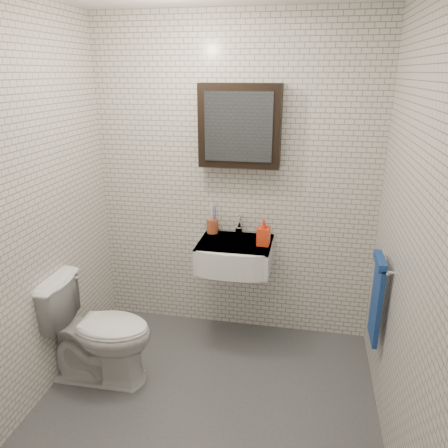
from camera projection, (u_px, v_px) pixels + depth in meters
name	position (u px, v px, depth m)	size (l,w,h in m)	color
ground	(207.00, 402.00, 2.89)	(2.20, 2.00, 0.01)	#484B4F
room_shell	(203.00, 188.00, 2.40)	(2.22, 2.02, 2.51)	silver
washbasin	(234.00, 255.00, 3.31)	(0.55, 0.50, 0.20)	white
faucet	(239.00, 227.00, 3.44)	(0.06, 0.20, 0.15)	silver
mirror_cabinet	(240.00, 126.00, 3.18)	(0.60, 0.15, 0.60)	black
towel_rail	(377.00, 295.00, 2.78)	(0.09, 0.30, 0.58)	silver
toothbrush_cup	(212.00, 225.00, 3.49)	(0.10, 0.10, 0.25)	#9D4427
soap_bottle	(264.00, 232.00, 3.23)	(0.09, 0.09, 0.20)	orange
toilet	(98.00, 330.00, 3.02)	(0.43, 0.76, 0.77)	white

